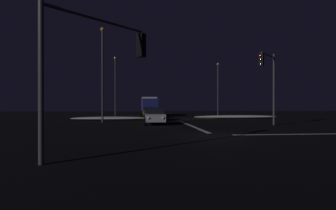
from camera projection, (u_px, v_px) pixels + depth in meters
ground at (214, 136)px, 17.70m from camera, size 120.00×120.00×0.10m
stop_line_north at (192, 126)px, 25.08m from camera, size 0.35×12.64×0.01m
centre_line_ns at (175, 119)px, 36.62m from camera, size 22.00×0.15×0.01m
crosswalk_bar_east at (326, 134)px, 18.46m from camera, size 12.64×0.40×0.01m
snow_bank_left_curb at (110, 118)px, 34.00m from camera, size 9.26×1.50×0.43m
snow_bank_right_curb at (236, 117)px, 37.75m from camera, size 11.40×1.50×0.46m
sedan_silver at (155, 116)px, 27.24m from camera, size 2.02×4.33×1.57m
sedan_black at (152, 114)px, 33.53m from camera, size 2.02×4.33×1.57m
sedan_orange at (150, 112)px, 39.03m from camera, size 2.02×4.33×1.57m
box_truck at (149, 105)px, 46.12m from camera, size 2.68×8.28×3.08m
traffic_signal_ne at (269, 76)px, 25.27m from camera, size 2.50×2.50×6.62m
traffic_signal_sw at (95, 54)px, 10.73m from camera, size 3.57×3.57×5.52m
streetlamp_left_far at (115, 82)px, 45.68m from camera, size 0.44×0.44×9.64m
streetlamp_right_far at (218, 85)px, 47.42m from camera, size 0.44×0.44×8.88m
streetlamp_left_near at (102, 68)px, 29.76m from camera, size 0.44×0.44×10.05m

